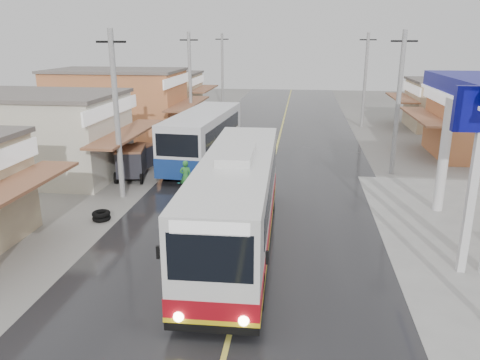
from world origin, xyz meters
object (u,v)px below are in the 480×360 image
at_px(cyclist, 187,186).
at_px(tyre_stack, 101,216).
at_px(tricycle_far, 131,162).
at_px(second_bus, 203,137).
at_px(tricycle_near, 138,157).
at_px(coach_bus, 237,201).

xyz_separation_m(cyclist, tyre_stack, (-3.04, -3.15, -0.46)).
bearing_deg(tyre_stack, tricycle_far, 97.69).
bearing_deg(cyclist, second_bus, 96.65).
bearing_deg(cyclist, tricycle_near, 134.65).
bearing_deg(tricycle_near, coach_bus, -39.26).
relative_size(coach_bus, tyre_stack, 15.26).
xyz_separation_m(coach_bus, cyclist, (-3.15, 4.96, -1.15)).
xyz_separation_m(cyclist, tricycle_near, (-3.98, 4.33, 0.25)).
xyz_separation_m(second_bus, tricycle_far, (-3.33, -3.63, -0.72)).
xyz_separation_m(coach_bus, tyre_stack, (-6.19, 1.81, -1.60)).
bearing_deg(tricycle_far, tyre_stack, -93.98).
relative_size(coach_bus, cyclist, 6.00).
relative_size(tricycle_near, tricycle_far, 0.96).
distance_m(second_bus, tyre_stack, 10.10).
height_order(coach_bus, tyre_stack, coach_bus).
relative_size(cyclist, tricycle_far, 0.83).
distance_m(coach_bus, tricycle_far, 10.54).
distance_m(tricycle_far, tyre_stack, 6.14).
relative_size(cyclist, tricycle_near, 0.87).
bearing_deg(coach_bus, tricycle_far, 130.33).
distance_m(second_bus, cyclist, 6.62).
height_order(cyclist, tyre_stack, cyclist).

